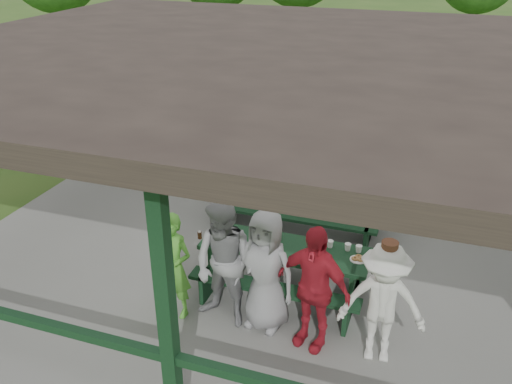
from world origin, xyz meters
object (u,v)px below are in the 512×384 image
at_px(spectator_lblue, 293,162).
at_px(pickup_truck, 412,79).
at_px(spectator_grey, 394,174).
at_px(picnic_table_far, 301,200).
at_px(contestant_grey_left, 225,265).
at_px(contestant_green, 173,266).
at_px(farm_trailer, 288,86).
at_px(spectator_blue, 245,141).
at_px(picnic_table_near, 285,264).
at_px(contestant_white_fedora, 382,304).
at_px(contestant_grey_mid, 265,271).
at_px(contestant_red, 313,287).

relative_size(spectator_lblue, pickup_truck, 0.30).
relative_size(spectator_lblue, spectator_grey, 1.12).
bearing_deg(picnic_table_far, contestant_grey_left, -94.98).
bearing_deg(contestant_green, farm_trailer, 103.02).
bearing_deg(contestant_grey_left, spectator_blue, 119.90).
xyz_separation_m(spectator_blue, pickup_truck, (2.78, 6.90, -0.15)).
height_order(picnic_table_far, contestant_green, contestant_green).
bearing_deg(picnic_table_near, contestant_white_fedora, -32.14).
bearing_deg(spectator_grey, picnic_table_far, 41.95).
height_order(contestant_white_fedora, pickup_truck, contestant_white_fedora).
height_order(picnic_table_near, spectator_blue, spectator_blue).
distance_m(contestant_green, spectator_grey, 4.62).
bearing_deg(farm_trailer, contestant_grey_mid, -88.32).
bearing_deg(contestant_grey_mid, spectator_grey, 80.82).
relative_size(spectator_blue, spectator_grey, 1.12).
relative_size(picnic_table_far, pickup_truck, 0.50).
distance_m(picnic_table_near, contestant_green, 1.60).
relative_size(contestant_grey_left, spectator_blue, 1.05).
bearing_deg(picnic_table_far, farm_trailer, 107.68).
distance_m(contestant_red, spectator_blue, 5.05).
bearing_deg(pickup_truck, contestant_red, 177.47).
height_order(picnic_table_far, contestant_white_fedora, contestant_white_fedora).
xyz_separation_m(contestant_green, contestant_red, (1.87, 0.03, 0.09)).
xyz_separation_m(contestant_red, spectator_grey, (0.54, 3.92, -0.09)).
relative_size(contestant_green, contestant_grey_left, 0.85).
bearing_deg(spectator_grey, contestant_red, 89.63).
bearing_deg(contestant_red, picnic_table_far, 123.51).
height_order(contestant_grey_mid, spectator_blue, spectator_blue).
distance_m(spectator_blue, farm_trailer, 5.66).
distance_m(spectator_blue, pickup_truck, 7.44).
bearing_deg(contestant_white_fedora, contestant_green, 174.01).
relative_size(contestant_grey_mid, pickup_truck, 0.29).
height_order(picnic_table_near, picnic_table_far, same).
relative_size(spectator_blue, pickup_truck, 0.30).
bearing_deg(spectator_lblue, pickup_truck, -92.03).
distance_m(picnic_table_far, contestant_grey_mid, 2.80).
xyz_separation_m(contestant_grey_mid, contestant_white_fedora, (1.49, -0.14, -0.04)).
relative_size(picnic_table_far, contestant_green, 1.90).
bearing_deg(spectator_lblue, picnic_table_near, 112.90).
xyz_separation_m(picnic_table_near, spectator_grey, (1.16, 3.00, 0.29)).
relative_size(contestant_red, contestant_white_fedora, 1.03).
bearing_deg(contestant_red, pickup_truck, 104.59).
xyz_separation_m(picnic_table_near, spectator_lblue, (-0.65, 2.75, 0.38)).
bearing_deg(contestant_grey_mid, contestant_red, -4.45).
height_order(contestant_green, spectator_lblue, spectator_lblue).
distance_m(contestant_grey_left, farm_trailer, 10.17).
height_order(spectator_lblue, pickup_truck, spectator_lblue).
bearing_deg(spectator_grey, contestant_green, 66.07).
bearing_deg(picnic_table_far, spectator_grey, 34.46).
height_order(picnic_table_near, contestant_green, contestant_green).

